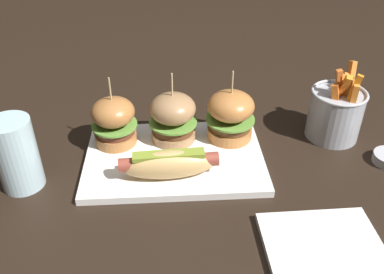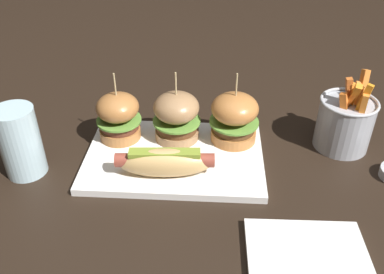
{
  "view_description": "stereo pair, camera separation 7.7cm",
  "coord_description": "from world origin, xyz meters",
  "px_view_note": "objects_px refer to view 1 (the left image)",
  "views": [
    {
      "loc": [
        -0.01,
        -0.63,
        0.49
      ],
      "look_at": [
        0.03,
        0.0,
        0.05
      ],
      "focal_mm": 38.99,
      "sensor_mm": 36.0,
      "label": 1
    },
    {
      "loc": [
        0.07,
        -0.63,
        0.49
      ],
      "look_at": [
        0.03,
        0.0,
        0.05
      ],
      "focal_mm": 38.99,
      "sensor_mm": 36.0,
      "label": 2
    }
  ],
  "objects_px": {
    "fries_bucket": "(336,112)",
    "side_plate": "(327,256)",
    "slider_center": "(173,117)",
    "slider_left": "(114,121)",
    "hot_dog": "(169,164)",
    "slider_right": "(230,115)",
    "platter_main": "(174,158)",
    "water_glass": "(16,154)"
  },
  "relations": [
    {
      "from": "fries_bucket",
      "to": "side_plate",
      "type": "relative_size",
      "value": 0.88
    },
    {
      "from": "slider_center",
      "to": "slider_left",
      "type": "bearing_deg",
      "value": -177.44
    },
    {
      "from": "hot_dog",
      "to": "fries_bucket",
      "type": "xyz_separation_m",
      "value": [
        0.34,
        0.13,
        0.01
      ]
    },
    {
      "from": "slider_center",
      "to": "slider_right",
      "type": "height_order",
      "value": "slider_right"
    },
    {
      "from": "platter_main",
      "to": "water_glass",
      "type": "height_order",
      "value": "water_glass"
    },
    {
      "from": "slider_left",
      "to": "slider_center",
      "type": "height_order",
      "value": "slider_center"
    },
    {
      "from": "slider_left",
      "to": "slider_center",
      "type": "distance_m",
      "value": 0.11
    },
    {
      "from": "fries_bucket",
      "to": "water_glass",
      "type": "relative_size",
      "value": 1.17
    },
    {
      "from": "side_plate",
      "to": "hot_dog",
      "type": "bearing_deg",
      "value": 140.55
    },
    {
      "from": "hot_dog",
      "to": "platter_main",
      "type": "bearing_deg",
      "value": 80.35
    },
    {
      "from": "hot_dog",
      "to": "slider_right",
      "type": "relative_size",
      "value": 1.21
    },
    {
      "from": "side_plate",
      "to": "water_glass",
      "type": "relative_size",
      "value": 1.33
    },
    {
      "from": "side_plate",
      "to": "water_glass",
      "type": "height_order",
      "value": "water_glass"
    },
    {
      "from": "hot_dog",
      "to": "slider_center",
      "type": "height_order",
      "value": "slider_center"
    },
    {
      "from": "hot_dog",
      "to": "water_glass",
      "type": "height_order",
      "value": "water_glass"
    },
    {
      "from": "platter_main",
      "to": "hot_dog",
      "type": "xyz_separation_m",
      "value": [
        -0.01,
        -0.06,
        0.03
      ]
    },
    {
      "from": "hot_dog",
      "to": "side_plate",
      "type": "relative_size",
      "value": 1.0
    },
    {
      "from": "slider_center",
      "to": "slider_right",
      "type": "bearing_deg",
      "value": -0.04
    },
    {
      "from": "slider_right",
      "to": "slider_center",
      "type": "bearing_deg",
      "value": 179.96
    },
    {
      "from": "slider_right",
      "to": "water_glass",
      "type": "xyz_separation_m",
      "value": [
        -0.38,
        -0.11,
        0.0
      ]
    },
    {
      "from": "slider_left",
      "to": "slider_right",
      "type": "bearing_deg",
      "value": 1.26
    },
    {
      "from": "slider_center",
      "to": "slider_right",
      "type": "distance_m",
      "value": 0.11
    },
    {
      "from": "side_plate",
      "to": "water_glass",
      "type": "distance_m",
      "value": 0.52
    },
    {
      "from": "platter_main",
      "to": "slider_right",
      "type": "height_order",
      "value": "slider_right"
    },
    {
      "from": "slider_right",
      "to": "side_plate",
      "type": "relative_size",
      "value": 0.83
    },
    {
      "from": "slider_right",
      "to": "hot_dog",
      "type": "bearing_deg",
      "value": -136.23
    },
    {
      "from": "fries_bucket",
      "to": "platter_main",
      "type": "bearing_deg",
      "value": -168.4
    },
    {
      "from": "fries_bucket",
      "to": "side_plate",
      "type": "distance_m",
      "value": 0.34
    },
    {
      "from": "platter_main",
      "to": "slider_left",
      "type": "height_order",
      "value": "slider_left"
    },
    {
      "from": "water_glass",
      "to": "hot_dog",
      "type": "bearing_deg",
      "value": -2.4
    },
    {
      "from": "hot_dog",
      "to": "slider_left",
      "type": "xyz_separation_m",
      "value": [
        -0.1,
        0.11,
        0.02
      ]
    },
    {
      "from": "side_plate",
      "to": "water_glass",
      "type": "bearing_deg",
      "value": 157.92
    },
    {
      "from": "slider_right",
      "to": "fries_bucket",
      "type": "height_order",
      "value": "slider_right"
    },
    {
      "from": "platter_main",
      "to": "slider_center",
      "type": "height_order",
      "value": "slider_center"
    },
    {
      "from": "hot_dog",
      "to": "slider_center",
      "type": "distance_m",
      "value": 0.12
    },
    {
      "from": "slider_right",
      "to": "side_plate",
      "type": "bearing_deg",
      "value": -71.31
    },
    {
      "from": "slider_right",
      "to": "fries_bucket",
      "type": "relative_size",
      "value": 0.94
    },
    {
      "from": "water_glass",
      "to": "fries_bucket",
      "type": "bearing_deg",
      "value": 11.17
    },
    {
      "from": "platter_main",
      "to": "slider_right",
      "type": "relative_size",
      "value": 2.32
    },
    {
      "from": "slider_center",
      "to": "water_glass",
      "type": "distance_m",
      "value": 0.29
    },
    {
      "from": "slider_center",
      "to": "side_plate",
      "type": "distance_m",
      "value": 0.37
    },
    {
      "from": "slider_center",
      "to": "hot_dog",
      "type": "bearing_deg",
      "value": -94.75
    }
  ]
}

